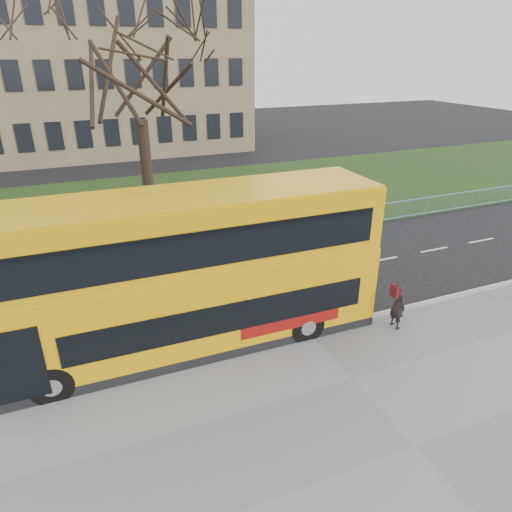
{
  "coord_description": "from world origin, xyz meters",
  "views": [
    {
      "loc": [
        -6.54,
        -12.72,
        8.7
      ],
      "look_at": [
        -0.86,
        1.0,
        2.0
      ],
      "focal_mm": 32.0,
      "sensor_mm": 36.0,
      "label": 1
    }
  ],
  "objects": [
    {
      "name": "pedestrian",
      "position": [
        2.88,
        -2.36,
        0.94
      ],
      "size": [
        0.42,
        0.62,
        1.65
      ],
      "primitive_type": "imported",
      "rotation": [
        0.0,
        0.0,
        1.61
      ],
      "color": "black",
      "rests_on": "pavement"
    },
    {
      "name": "pavement",
      "position": [
        0.0,
        -6.75,
        0.06
      ],
      "size": [
        80.0,
        10.5,
        0.12
      ],
      "primitive_type": "cube",
      "color": "slate",
      "rests_on": "ground"
    },
    {
      "name": "kerb",
      "position": [
        0.0,
        -1.55,
        0.07
      ],
      "size": [
        80.0,
        0.2,
        0.14
      ],
      "primitive_type": "cube",
      "color": "#9C9C9E",
      "rests_on": "ground"
    },
    {
      "name": "ground",
      "position": [
        0.0,
        0.0,
        0.0
      ],
      "size": [
        120.0,
        120.0,
        0.0
      ],
      "primitive_type": "plane",
      "color": "black",
      "rests_on": "ground"
    },
    {
      "name": "guard_railing",
      "position": [
        0.0,
        6.6,
        0.55
      ],
      "size": [
        40.0,
        0.12,
        1.1
      ],
      "primitive_type": null,
      "color": "#7CA4DD",
      "rests_on": "ground"
    },
    {
      "name": "grass_verge",
      "position": [
        0.0,
        14.3,
        0.04
      ],
      "size": [
        80.0,
        15.4,
        0.08
      ],
      "primitive_type": "cube",
      "color": "#223914",
      "rests_on": "ground"
    },
    {
      "name": "yellow_bus",
      "position": [
        -3.66,
        -0.51,
        2.65
      ],
      "size": [
        11.81,
        2.95,
        4.94
      ],
      "rotation": [
        0.0,
        0.0,
        -0.01
      ],
      "color": "#EEAF0A",
      "rests_on": "ground"
    },
    {
      "name": "bare_tree",
      "position": [
        -3.0,
        10.0,
        6.76
      ],
      "size": [
        9.35,
        9.35,
        13.36
      ],
      "primitive_type": null,
      "color": "black",
      "rests_on": "grass_verge"
    },
    {
      "name": "civic_building",
      "position": [
        -5.0,
        35.0,
        7.0
      ],
      "size": [
        30.0,
        15.0,
        14.0
      ],
      "primitive_type": "cube",
      "color": "#79624D",
      "rests_on": "ground"
    }
  ]
}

